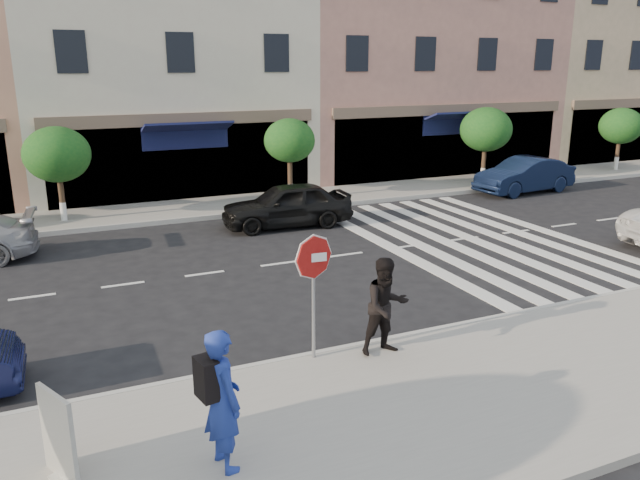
{
  "coord_description": "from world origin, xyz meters",
  "views": [
    {
      "loc": [
        -5.42,
        -10.84,
        5.16
      ],
      "look_at": [
        -0.06,
        1.18,
        1.4
      ],
      "focal_mm": 35.0,
      "sensor_mm": 36.0,
      "label": 1
    }
  ],
  "objects_px": {
    "walker": "(386,306)",
    "car_far_mid": "(287,205)",
    "car_far_right": "(525,175)",
    "photographer": "(223,400)",
    "poster_board": "(59,437)",
    "stop_sign": "(314,268)"
  },
  "relations": [
    {
      "from": "poster_board",
      "to": "car_far_right",
      "type": "distance_m",
      "value": 21.83
    },
    {
      "from": "walker",
      "to": "car_far_right",
      "type": "bearing_deg",
      "value": 40.67
    },
    {
      "from": "poster_board",
      "to": "walker",
      "type": "bearing_deg",
      "value": -10.15
    },
    {
      "from": "photographer",
      "to": "car_far_right",
      "type": "bearing_deg",
      "value": -62.41
    },
    {
      "from": "car_far_mid",
      "to": "car_far_right",
      "type": "distance_m",
      "value": 10.92
    },
    {
      "from": "photographer",
      "to": "poster_board",
      "type": "distance_m",
      "value": 2.04
    },
    {
      "from": "photographer",
      "to": "walker",
      "type": "bearing_deg",
      "value": -70.92
    },
    {
      "from": "walker",
      "to": "poster_board",
      "type": "relative_size",
      "value": 1.48
    },
    {
      "from": "walker",
      "to": "poster_board",
      "type": "height_order",
      "value": "walker"
    },
    {
      "from": "walker",
      "to": "car_far_right",
      "type": "distance_m",
      "value": 16.65
    },
    {
      "from": "stop_sign",
      "to": "walker",
      "type": "bearing_deg",
      "value": -8.83
    },
    {
      "from": "poster_board",
      "to": "stop_sign",
      "type": "bearing_deg",
      "value": -2.11
    },
    {
      "from": "photographer",
      "to": "poster_board",
      "type": "xyz_separation_m",
      "value": [
        -1.92,
        0.58,
        -0.37
      ]
    },
    {
      "from": "stop_sign",
      "to": "photographer",
      "type": "height_order",
      "value": "stop_sign"
    },
    {
      "from": "stop_sign",
      "to": "walker",
      "type": "xyz_separation_m",
      "value": [
        1.24,
        -0.33,
        -0.77
      ]
    },
    {
      "from": "photographer",
      "to": "stop_sign",
      "type": "bearing_deg",
      "value": -54.79
    },
    {
      "from": "walker",
      "to": "car_far_mid",
      "type": "height_order",
      "value": "walker"
    },
    {
      "from": "stop_sign",
      "to": "car_far_mid",
      "type": "xyz_separation_m",
      "value": [
        3.07,
        9.27,
        -1.09
      ]
    },
    {
      "from": "stop_sign",
      "to": "car_far_mid",
      "type": "relative_size",
      "value": 0.54
    },
    {
      "from": "walker",
      "to": "car_far_mid",
      "type": "distance_m",
      "value": 9.78
    },
    {
      "from": "poster_board",
      "to": "car_far_mid",
      "type": "height_order",
      "value": "car_far_mid"
    },
    {
      "from": "car_far_right",
      "to": "walker",
      "type": "bearing_deg",
      "value": -54.87
    }
  ]
}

